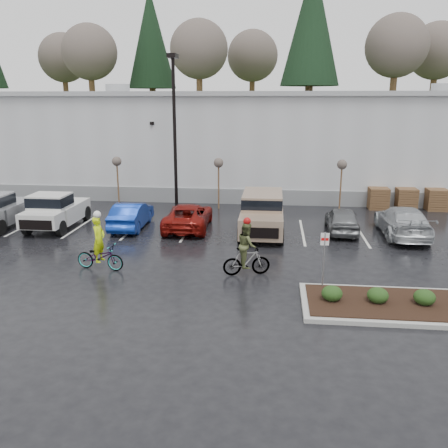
# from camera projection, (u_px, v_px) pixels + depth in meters

# --- Properties ---
(ground) EXTENTS (120.00, 120.00, 0.00)m
(ground) POSITION_uv_depth(u_px,v_px,m) (218.00, 288.00, 17.39)
(ground) COLOR black
(ground) RESTS_ON ground
(warehouse) EXTENTS (60.50, 15.50, 7.20)m
(warehouse) POSITION_uv_depth(u_px,v_px,m) (251.00, 139.00, 37.59)
(warehouse) COLOR #BABCBF
(warehouse) RESTS_ON ground
(wooded_ridge) EXTENTS (80.00, 25.00, 6.00)m
(wooded_ridge) POSITION_uv_depth(u_px,v_px,m) (260.00, 129.00, 59.87)
(wooded_ridge) COLOR #2A3E1A
(wooded_ridge) RESTS_ON ground
(lamppost) EXTENTS (0.50, 1.00, 9.22)m
(lamppost) POSITION_uv_depth(u_px,v_px,m) (174.00, 117.00, 27.88)
(lamppost) COLOR black
(lamppost) RESTS_ON ground
(sapling_west) EXTENTS (0.60, 0.60, 3.20)m
(sapling_west) POSITION_uv_depth(u_px,v_px,m) (117.00, 164.00, 30.01)
(sapling_west) COLOR #4D331E
(sapling_west) RESTS_ON ground
(sapling_mid) EXTENTS (0.60, 0.60, 3.20)m
(sapling_mid) POSITION_uv_depth(u_px,v_px,m) (219.00, 166.00, 29.34)
(sapling_mid) COLOR #4D331E
(sapling_mid) RESTS_ON ground
(sapling_east) EXTENTS (0.60, 0.60, 3.20)m
(sapling_east) POSITION_uv_depth(u_px,v_px,m) (342.00, 167.00, 28.56)
(sapling_east) COLOR #4D331E
(sapling_east) RESTS_ON ground
(pallet_stack_a) EXTENTS (1.20, 1.20, 1.35)m
(pallet_stack_a) POSITION_uv_depth(u_px,v_px,m) (378.00, 198.00, 29.79)
(pallet_stack_a) COLOR #4D331E
(pallet_stack_a) RESTS_ON ground
(pallet_stack_b) EXTENTS (1.20, 1.20, 1.35)m
(pallet_stack_b) POSITION_uv_depth(u_px,v_px,m) (406.00, 199.00, 29.62)
(pallet_stack_b) COLOR #4D331E
(pallet_stack_b) RESTS_ON ground
(pallet_stack_c) EXTENTS (1.20, 1.20, 1.35)m
(pallet_stack_c) POSITION_uv_depth(u_px,v_px,m) (436.00, 199.00, 29.43)
(pallet_stack_c) COLOR #4D331E
(pallet_stack_c) RESTS_ON ground
(curb_island) EXTENTS (8.00, 3.00, 0.15)m
(curb_island) POSITION_uv_depth(u_px,v_px,m) (423.00, 307.00, 15.69)
(curb_island) COLOR gray
(curb_island) RESTS_ON ground
(mulch_bed) EXTENTS (7.60, 2.60, 0.04)m
(mulch_bed) POSITION_uv_depth(u_px,v_px,m) (424.00, 304.00, 15.66)
(mulch_bed) COLOR black
(mulch_bed) RESTS_ON curb_island
(shrub_a) EXTENTS (0.70, 0.70, 0.52)m
(shrub_a) POSITION_uv_depth(u_px,v_px,m) (332.00, 293.00, 15.91)
(shrub_a) COLOR #1A3713
(shrub_a) RESTS_ON curb_island
(shrub_b) EXTENTS (0.70, 0.70, 0.52)m
(shrub_b) POSITION_uv_depth(u_px,v_px,m) (378.00, 295.00, 15.76)
(shrub_b) COLOR #1A3713
(shrub_b) RESTS_ON curb_island
(shrub_c) EXTENTS (0.70, 0.70, 0.52)m
(shrub_c) POSITION_uv_depth(u_px,v_px,m) (425.00, 297.00, 15.60)
(shrub_c) COLOR #1A3713
(shrub_c) RESTS_ON curb_island
(fire_lane_sign) EXTENTS (0.30, 0.05, 2.20)m
(fire_lane_sign) POSITION_uv_depth(u_px,v_px,m) (324.00, 254.00, 16.83)
(fire_lane_sign) COLOR gray
(fire_lane_sign) RESTS_ON ground
(pickup_silver) EXTENTS (2.10, 5.20, 1.96)m
(pickup_silver) POSITION_uv_depth(u_px,v_px,m) (2.00, 208.00, 25.77)
(pickup_silver) COLOR #B5B8BD
(pickup_silver) RESTS_ON ground
(pickup_white) EXTENTS (2.10, 5.20, 1.96)m
(pickup_white) POSITION_uv_depth(u_px,v_px,m) (59.00, 209.00, 25.62)
(pickup_white) COLOR silver
(pickup_white) RESTS_ON ground
(car_blue) EXTENTS (1.59, 4.29, 1.40)m
(car_blue) POSITION_uv_depth(u_px,v_px,m) (132.00, 215.00, 25.41)
(car_blue) COLOR navy
(car_blue) RESTS_ON ground
(car_red) EXTENTS (2.36, 4.90, 1.34)m
(car_red) POSITION_uv_depth(u_px,v_px,m) (188.00, 216.00, 25.27)
(car_red) COLOR maroon
(car_red) RESTS_ON ground
(suv_tan) EXTENTS (2.20, 5.10, 2.06)m
(suv_tan) POSITION_uv_depth(u_px,v_px,m) (262.00, 214.00, 24.18)
(suv_tan) COLOR gray
(suv_tan) RESTS_ON ground
(car_grey) EXTENTS (1.68, 3.94, 1.33)m
(car_grey) POSITION_uv_depth(u_px,v_px,m) (342.00, 220.00, 24.59)
(car_grey) COLOR slate
(car_grey) RESTS_ON ground
(car_far_silver) EXTENTS (2.18, 5.21, 1.50)m
(car_far_silver) POSITION_uv_depth(u_px,v_px,m) (403.00, 221.00, 23.90)
(car_far_silver) COLOR #B5BABD
(car_far_silver) RESTS_ON ground
(cyclist_hivis) EXTENTS (2.10, 0.99, 2.45)m
(cyclist_hivis) POSITION_uv_depth(u_px,v_px,m) (100.00, 252.00, 19.16)
(cyclist_hivis) COLOR #3F3F44
(cyclist_hivis) RESTS_ON ground
(cyclist_olive) EXTENTS (1.88, 0.96, 2.34)m
(cyclist_olive) POSITION_uv_depth(u_px,v_px,m) (247.00, 254.00, 18.51)
(cyclist_olive) COLOR #3F3F44
(cyclist_olive) RESTS_ON ground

